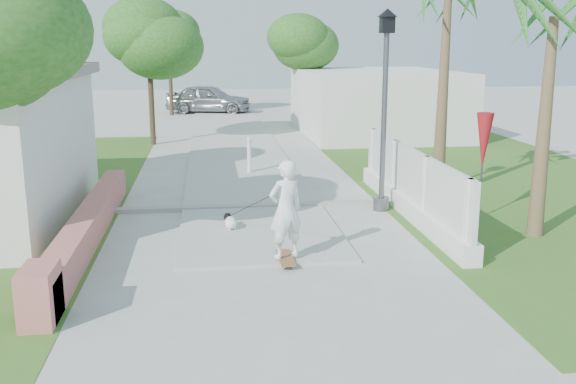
{
  "coord_description": "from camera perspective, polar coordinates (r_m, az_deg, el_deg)",
  "views": [
    {
      "loc": [
        -0.99,
        -8.27,
        3.73
      ],
      "look_at": [
        0.43,
        2.9,
        1.1
      ],
      "focal_mm": 40.0,
      "sensor_mm": 36.0,
      "label": 1
    }
  ],
  "objects": [
    {
      "name": "ground",
      "position": [
        9.13,
        -0.39,
        -10.98
      ],
      "size": [
        90.0,
        90.0,
        0.0
      ],
      "primitive_type": "plane",
      "color": "#B7B7B2",
      "rests_on": "ground"
    },
    {
      "name": "path_strip",
      "position": [
        28.53,
        -5.22,
        5.65
      ],
      "size": [
        3.2,
        36.0,
        0.06
      ],
      "primitive_type": "cube",
      "color": "#B7B7B2",
      "rests_on": "ground"
    },
    {
      "name": "curb",
      "position": [
        14.77,
        -3.17,
        -1.3
      ],
      "size": [
        6.5,
        0.25,
        0.1
      ],
      "primitive_type": "cube",
      "color": "#999993",
      "rests_on": "ground"
    },
    {
      "name": "grass_right",
      "position": [
        18.51,
        18.51,
        0.85
      ],
      "size": [
        8.0,
        20.0,
        0.01
      ],
      "primitive_type": "cube",
      "color": "#3D6921",
      "rests_on": "ground"
    },
    {
      "name": "pink_wall",
      "position": [
        12.53,
        -17.61,
        -3.33
      ],
      "size": [
        0.45,
        8.2,
        0.8
      ],
      "color": "#C06D62",
      "rests_on": "ground"
    },
    {
      "name": "lattice_fence",
      "position": [
        14.34,
        10.77,
        0.08
      ],
      "size": [
        0.35,
        7.0,
        1.5
      ],
      "color": "white",
      "rests_on": "ground"
    },
    {
      "name": "building_right",
      "position": [
        27.3,
        7.7,
        7.93
      ],
      "size": [
        6.0,
        8.0,
        2.6
      ],
      "primitive_type": "cube",
      "color": "silver",
      "rests_on": "ground"
    },
    {
      "name": "street_lamp",
      "position": [
        14.37,
        8.57,
        7.8
      ],
      "size": [
        0.44,
        0.44,
        4.44
      ],
      "color": "#59595E",
      "rests_on": "ground"
    },
    {
      "name": "bollard",
      "position": [
        18.58,
        -3.47,
        3.38
      ],
      "size": [
        0.14,
        0.14,
        1.09
      ],
      "color": "white",
      "rests_on": "ground"
    },
    {
      "name": "patio_umbrella",
      "position": [
        14.17,
        17.01,
        4.28
      ],
      "size": [
        0.36,
        0.36,
        2.3
      ],
      "color": "#59595E",
      "rests_on": "ground"
    },
    {
      "name": "tree_left_mid",
      "position": [
        17.35,
        -22.72,
        11.38
      ],
      "size": [
        3.2,
        3.2,
        4.85
      ],
      "color": "#4C3826",
      "rests_on": "ground"
    },
    {
      "name": "tree_path_left",
      "position": [
        24.34,
        -12.26,
        13.08
      ],
      "size": [
        3.4,
        3.4,
        5.23
      ],
      "color": "#4C3826",
      "rests_on": "ground"
    },
    {
      "name": "tree_path_right",
      "position": [
        28.57,
        1.26,
        12.68
      ],
      "size": [
        3.0,
        3.0,
        4.79
      ],
      "color": "#4C3826",
      "rests_on": "ground"
    },
    {
      "name": "tree_path_far",
      "position": [
        34.3,
        -10.51,
        13.09
      ],
      "size": [
        3.2,
        3.2,
        5.17
      ],
      "color": "#4C3826",
      "rests_on": "ground"
    },
    {
      "name": "palm_far",
      "position": [
        15.81,
        13.99,
        15.51
      ],
      "size": [
        1.8,
        1.8,
        5.3
      ],
      "color": "brown",
      "rests_on": "ground"
    },
    {
      "name": "palm_near",
      "position": [
        13.13,
        22.49,
        13.16
      ],
      "size": [
        1.8,
        1.8,
        4.7
      ],
      "color": "brown",
      "rests_on": "ground"
    },
    {
      "name": "skateboarder",
      "position": [
        11.72,
        -2.72,
        -1.42
      ],
      "size": [
        1.24,
        2.67,
        1.82
      ],
      "rotation": [
        0.0,
        0.0,
        3.52
      ],
      "color": "brown",
      "rests_on": "ground"
    },
    {
      "name": "dog",
      "position": [
        13.02,
        -5.17,
        -2.66
      ],
      "size": [
        0.34,
        0.51,
        0.36
      ],
      "rotation": [
        0.0,
        0.0,
        0.3
      ],
      "color": "white",
      "rests_on": "ground"
    },
    {
      "name": "parked_car",
      "position": [
        35.18,
        -7.05,
        8.23
      ],
      "size": [
        4.82,
        2.89,
        1.54
      ],
      "primitive_type": "imported",
      "rotation": [
        0.0,
        0.0,
        1.32
      ],
      "color": "#A5A7AD",
      "rests_on": "ground"
    }
  ]
}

